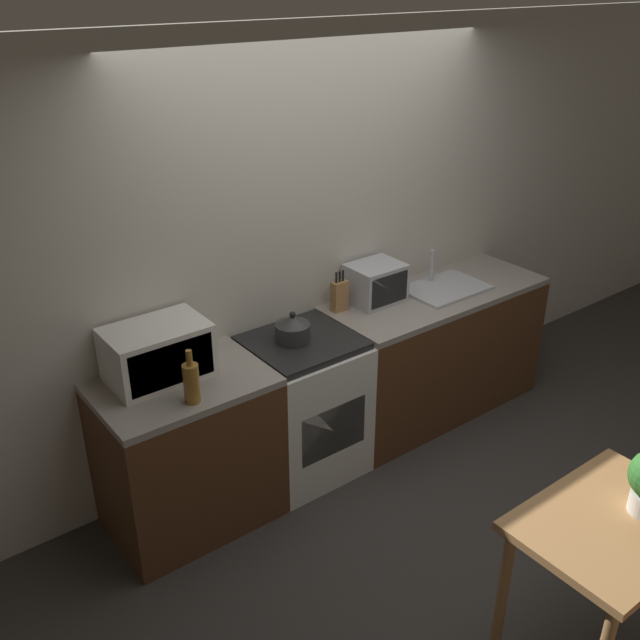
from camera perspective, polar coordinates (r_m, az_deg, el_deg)
The scene contains 12 objects.
ground_plane at distance 4.40m, azimuth 7.90°, elevation -14.15°, with size 16.00×16.00×0.00m, color #33302D.
wall_back at distance 4.41m, azimuth -0.52°, elevation 5.94°, with size 10.00×0.06×2.60m.
counter_left_run at distance 4.04m, azimuth -10.48°, elevation -10.35°, with size 0.91×0.62×0.90m.
counter_right_run at distance 5.00m, azimuth 9.02°, elevation -2.49°, with size 1.59×0.62×0.90m.
stove_range at distance 4.36m, azimuth -1.38°, elevation -6.85°, with size 0.64×0.62×0.90m.
kettle at distance 4.09m, azimuth -2.19°, elevation -0.71°, with size 0.20×0.20×0.19m.
microwave at distance 3.79m, azimuth -12.86°, elevation -2.54°, with size 0.52×0.34×0.29m.
bottle at distance 3.56m, azimuth -10.25°, elevation -4.91°, with size 0.08×0.08×0.29m.
knife_block at distance 4.45m, azimuth 1.56°, elevation 1.98°, with size 0.10×0.06×0.26m.
toaster_oven at distance 4.58m, azimuth 4.47°, elevation 2.96°, with size 0.34×0.28×0.25m.
sink_basin at distance 4.85m, azimuth 9.93°, elevation 2.59°, with size 0.55×0.39×0.24m.
dining_table at distance 3.44m, azimuth 22.20°, elevation -15.99°, with size 0.85×0.61×0.74m.
Camera 1 is at (-2.47, -2.28, 2.83)m, focal length 40.00 mm.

